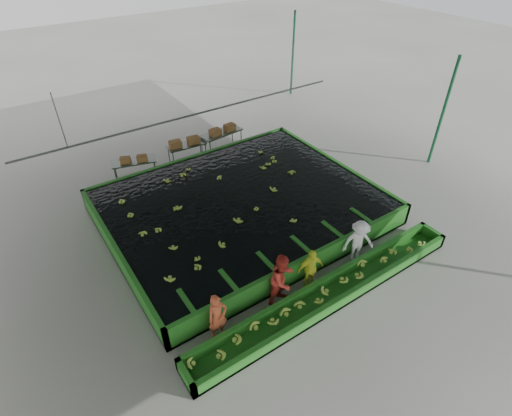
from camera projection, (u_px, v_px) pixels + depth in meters
ground at (264, 236)px, 14.85m from camera, size 80.00×80.00×0.00m
shed_roof at (265, 109)px, 11.84m from camera, size 20.00×22.00×0.04m
shed_posts at (264, 180)px, 13.34m from camera, size 20.00×22.00×5.00m
flotation_tank at (242, 206)px, 15.57m from camera, size 10.00×8.00×0.90m
tank_water at (241, 198)px, 15.33m from camera, size 9.70×7.70×0.00m
sorting_trough at (330, 293)px, 12.32m from camera, size 10.00×1.00×0.50m
cableway_rail at (194, 114)px, 16.34m from camera, size 0.08×0.08×14.00m
rail_hanger_left at (59, 121)px, 13.50m from camera, size 0.04×0.04×2.00m
rail_hanger_right at (292, 68)px, 17.99m from camera, size 0.04×0.04×2.00m
worker_a at (218, 317)px, 10.94m from camera, size 0.59×0.39×1.58m
worker_b at (283, 279)px, 11.86m from camera, size 1.07×0.93×1.87m
worker_c at (310, 269)px, 12.46m from camera, size 0.94×0.55×1.51m
worker_d at (358, 242)px, 13.36m from camera, size 1.24×1.01×1.66m
packing_table_left at (135, 169)px, 17.83m from camera, size 2.03×1.23×0.86m
packing_table_mid at (187, 152)px, 19.10m from camera, size 1.87×0.86×0.83m
packing_table_right at (222, 141)px, 19.89m from camera, size 2.19×1.07×0.96m
box_stack_left at (134, 162)px, 17.51m from camera, size 1.20×0.72×0.25m
box_stack_mid at (185, 145)px, 18.80m from camera, size 1.49×0.57×0.31m
box_stack_right at (223, 132)px, 19.57m from camera, size 1.42×0.50×0.30m
floating_bananas at (231, 188)px, 15.86m from camera, size 8.41×5.73×0.11m
trough_bananas at (331, 290)px, 12.23m from camera, size 9.06×0.60×0.12m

